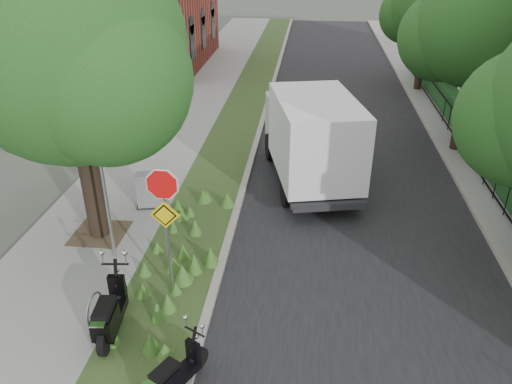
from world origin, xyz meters
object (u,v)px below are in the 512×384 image
Objects in this scene: scooter_far at (171,379)px; utility_cabinet at (149,190)px; sign_assembly at (164,208)px; scooter_near at (109,318)px; box_truck at (311,135)px.

scooter_far is 7.03m from utility_cabinet.
sign_assembly reaches higher than scooter_near.
box_truck is at bearing 75.80° from scooter_far.
box_truck is at bearing 64.36° from sign_assembly.
utility_cabinet is at bearing -153.32° from box_truck.
box_truck reaches higher than utility_cabinet.
scooter_near is at bearing -121.10° from sign_assembly.
scooter_near is at bearing 141.39° from scooter_far.
scooter_near is (-0.88, -1.46, -1.76)m from sign_assembly.
utility_cabinet is (-1.68, 3.87, -1.70)m from sign_assembly.
scooter_far is 1.34× the size of utility_cabinet.
scooter_near is 8.66m from box_truck.
box_truck is at bearing 26.68° from utility_cabinet.
sign_assembly is at bearing 58.90° from scooter_near.
box_truck is 5.32m from utility_cabinet.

